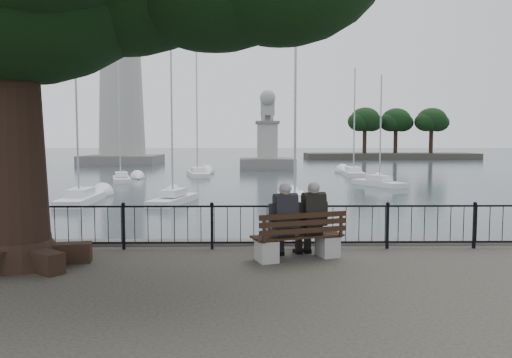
{
  "coord_description": "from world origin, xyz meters",
  "views": [
    {
      "loc": [
        -0.16,
        -8.7,
        2.49
      ],
      "look_at": [
        0.0,
        2.5,
        1.6
      ],
      "focal_mm": 35.0,
      "sensor_mm": 36.0,
      "label": 1
    }
  ],
  "objects_px": {
    "bench": "(299,242)",
    "lighthouse": "(121,70)",
    "person_right": "(310,222)",
    "lion_monument": "(267,149)",
    "person_left": "(282,224)"
  },
  "relations": [
    {
      "from": "bench",
      "to": "lighthouse",
      "type": "relative_size",
      "value": 0.06
    },
    {
      "from": "person_right",
      "to": "lion_monument",
      "type": "relative_size",
      "value": 0.17
    },
    {
      "from": "bench",
      "to": "lion_monument",
      "type": "xyz_separation_m",
      "value": [
        1.13,
        48.43,
        1.0
      ]
    },
    {
      "from": "lighthouse",
      "to": "bench",
      "type": "bearing_deg",
      "value": -72.67
    },
    {
      "from": "bench",
      "to": "lighthouse",
      "type": "distance_m",
      "value": 64.46
    },
    {
      "from": "bench",
      "to": "lighthouse",
      "type": "height_order",
      "value": "lighthouse"
    },
    {
      "from": "bench",
      "to": "person_right",
      "type": "xyz_separation_m",
      "value": [
        0.27,
        0.21,
        0.39
      ]
    },
    {
      "from": "lion_monument",
      "to": "person_right",
      "type": "bearing_deg",
      "value": -91.02
    },
    {
      "from": "bench",
      "to": "lion_monument",
      "type": "height_order",
      "value": "lion_monument"
    },
    {
      "from": "person_left",
      "to": "lighthouse",
      "type": "xyz_separation_m",
      "value": [
        -18.53,
        60.5,
        11.37
      ]
    },
    {
      "from": "person_left",
      "to": "lighthouse",
      "type": "height_order",
      "value": "lighthouse"
    },
    {
      "from": "lighthouse",
      "to": "lion_monument",
      "type": "relative_size",
      "value": 3.35
    },
    {
      "from": "lion_monument",
      "to": "person_left",
      "type": "bearing_deg",
      "value": -91.74
    },
    {
      "from": "person_left",
      "to": "bench",
      "type": "bearing_deg",
      "value": -0.15
    },
    {
      "from": "lighthouse",
      "to": "lion_monument",
      "type": "bearing_deg",
      "value": -31.12
    }
  ]
}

